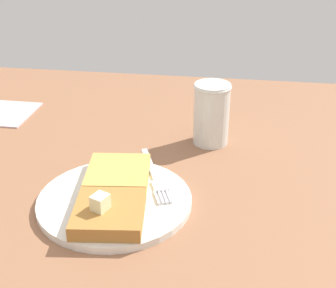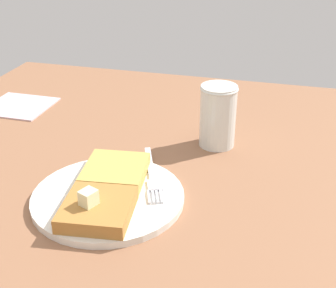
{
  "view_description": "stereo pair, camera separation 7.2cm",
  "coord_description": "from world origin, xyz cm",
  "views": [
    {
      "loc": [
        -57.09,
        -9.59,
        39.63
      ],
      "look_at": [
        5.92,
        -0.11,
        6.79
      ],
      "focal_mm": 50.0,
      "sensor_mm": 36.0,
      "label": 1
    },
    {
      "loc": [
        -55.62,
        -16.6,
        39.63
      ],
      "look_at": [
        5.92,
        -0.11,
        6.79
      ],
      "focal_mm": 50.0,
      "sensor_mm": 36.0,
      "label": 2
    }
  ],
  "objects": [
    {
      "name": "toast_slice_middle",
      "position": [
        0.37,
        6.4,
        4.29
      ],
      "size": [
        10.46,
        9.95,
        1.97
      ],
      "primitive_type": "cube",
      "rotation": [
        0.0,
        0.0,
        0.12
      ],
      "color": "gold",
      "rests_on": "plate"
    },
    {
      "name": "fork",
      "position": [
        1.24,
        1.12,
        3.49
      ],
      "size": [
        15.41,
        7.19,
        0.36
      ],
      "color": "silver",
      "rests_on": "plate"
    },
    {
      "name": "butter_pat_primary",
      "position": [
        -10.2,
        6.07,
        6.3
      ],
      "size": [
        2.61,
        2.5,
        2.05
      ],
      "primitive_type": "cube",
      "rotation": [
        0.0,
        0.0,
        2.74
      ],
      "color": "beige",
      "rests_on": "toast_slice_left"
    },
    {
      "name": "plate",
      "position": [
        -4.61,
        5.81,
        2.85
      ],
      "size": [
        21.46,
        21.46,
        1.02
      ],
      "color": "silver",
      "rests_on": "table_surface"
    },
    {
      "name": "toast_slice_left",
      "position": [
        -9.58,
        5.22,
        4.29
      ],
      "size": [
        10.46,
        9.95,
        1.97
      ],
      "primitive_type": "cube",
      "rotation": [
        0.0,
        0.0,
        0.12
      ],
      "color": "#A97134",
      "rests_on": "plate"
    },
    {
      "name": "table_surface",
      "position": [
        0.0,
        0.0,
        1.15
      ],
      "size": [
        101.31,
        101.31,
        2.29
      ],
      "primitive_type": "cube",
      "color": "#8A5C3F",
      "rests_on": "ground"
    },
    {
      "name": "napkin",
      "position": [
        22.67,
        36.24,
        2.44
      ],
      "size": [
        12.25,
        12.86,
        0.3
      ],
      "primitive_type": "cube",
      "rotation": [
        0.0,
        0.0,
        -0.01
      ],
      "color": "beige",
      "rests_on": "table_surface"
    },
    {
      "name": "syrup_jar",
      "position": [
        16.45,
        -6.02,
        7.37
      ],
      "size": [
        6.37,
        6.37,
        10.76
      ],
      "color": "#441E0C",
      "rests_on": "table_surface"
    }
  ]
}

